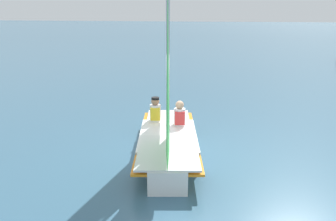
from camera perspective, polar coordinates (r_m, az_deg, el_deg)
The scene contains 4 objects.
ground_plane at distance 8.25m, azimuth -0.00°, elevation -7.33°, with size 260.00×260.00×0.00m, color #38607A.
sailboat_main at distance 7.98m, azimuth 0.00°, elevation -2.17°, with size 4.28×2.35×5.61m.
sailor_helm at distance 8.65m, azimuth 2.03°, elevation -1.79°, with size 0.39×0.36×1.16m.
sailor_crew at distance 8.99m, azimuth -2.20°, elevation -1.00°, with size 0.39×0.36×1.16m.
Camera 1 is at (7.30, 1.88, 3.35)m, focal length 35.00 mm.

